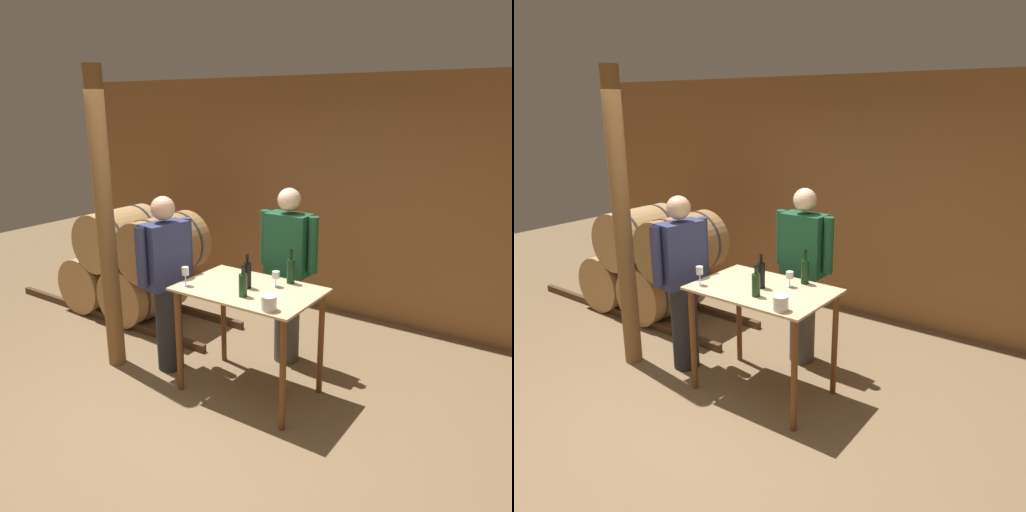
# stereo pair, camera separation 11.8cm
# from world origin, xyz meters

# --- Properties ---
(ground_plane) EXTENTS (14.00, 14.00, 0.00)m
(ground_plane) POSITION_xyz_m (0.00, 0.00, 0.00)
(ground_plane) COLOR brown
(back_wall) EXTENTS (8.40, 0.05, 2.70)m
(back_wall) POSITION_xyz_m (0.00, 2.58, 1.35)
(back_wall) COLOR brown
(back_wall) RESTS_ON ground_plane
(barrel_rack) EXTENTS (3.00, 0.82, 1.25)m
(barrel_rack) POSITION_xyz_m (-1.91, 1.15, 0.61)
(barrel_rack) COLOR #4C331E
(barrel_rack) RESTS_ON ground_plane
(tasting_table) EXTENTS (1.14, 0.74, 0.95)m
(tasting_table) POSITION_xyz_m (0.18, 0.50, 0.77)
(tasting_table) COLOR #D1B284
(tasting_table) RESTS_ON ground_plane
(wooden_post) EXTENTS (0.16, 0.16, 2.70)m
(wooden_post) POSITION_xyz_m (-1.16, 0.21, 1.35)
(wooden_post) COLOR brown
(wooden_post) RESTS_ON ground_plane
(wine_bottle_far_left) EXTENTS (0.06, 0.06, 0.29)m
(wine_bottle_far_left) POSITION_xyz_m (0.16, 0.51, 1.06)
(wine_bottle_far_left) COLOR black
(wine_bottle_far_left) RESTS_ON tasting_table
(wine_bottle_left) EXTENTS (0.07, 0.07, 0.26)m
(wine_bottle_left) POSITION_xyz_m (0.24, 0.33, 1.05)
(wine_bottle_left) COLOR #193819
(wine_bottle_left) RESTS_ON tasting_table
(wine_bottle_center) EXTENTS (0.07, 0.07, 0.29)m
(wine_bottle_center) POSITION_xyz_m (0.40, 0.80, 1.06)
(wine_bottle_center) COLOR black
(wine_bottle_center) RESTS_ON tasting_table
(wine_glass_near_left) EXTENTS (0.06, 0.06, 0.16)m
(wine_glass_near_left) POSITION_xyz_m (-0.29, 0.27, 1.06)
(wine_glass_near_left) COLOR silver
(wine_glass_near_left) RESTS_ON tasting_table
(wine_glass_near_center) EXTENTS (0.06, 0.06, 0.13)m
(wine_glass_near_center) POSITION_xyz_m (0.34, 0.66, 1.04)
(wine_glass_near_center) COLOR silver
(wine_glass_near_center) RESTS_ON tasting_table
(ice_bucket) EXTENTS (0.11, 0.11, 0.11)m
(ice_bucket) POSITION_xyz_m (0.56, 0.21, 1.00)
(ice_bucket) COLOR white
(ice_bucket) RESTS_ON tasting_table
(person_host) EXTENTS (0.29, 0.58, 1.63)m
(person_host) POSITION_xyz_m (-0.66, 0.43, 0.86)
(person_host) COLOR #232328
(person_host) RESTS_ON ground_plane
(person_visitor_with_scarf) EXTENTS (0.59, 0.24, 1.68)m
(person_visitor_with_scarf) POSITION_xyz_m (0.16, 1.17, 0.89)
(person_visitor_with_scarf) COLOR #4C4742
(person_visitor_with_scarf) RESTS_ON ground_plane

